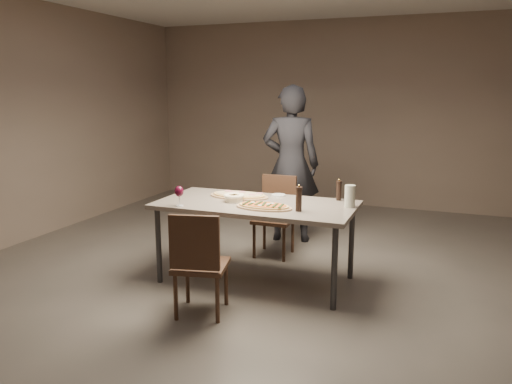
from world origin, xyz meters
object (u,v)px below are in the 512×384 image
(carafe, at_px, (350,196))
(pepper_mill_left, at_px, (299,199))
(chair_far, at_px, (276,211))
(diner, at_px, (291,164))
(dining_table, at_px, (256,209))
(bread_basket, at_px, (234,197))
(chair_near, at_px, (198,259))
(ham_pizza, at_px, (239,195))
(zucchini_pizza, at_px, (264,206))

(carafe, bearing_deg, pepper_mill_left, -140.05)
(chair_far, distance_m, diner, 0.69)
(dining_table, distance_m, bread_basket, 0.23)
(chair_far, bearing_deg, carafe, 142.21)
(chair_near, xyz_separation_m, chair_far, (0.05, 1.71, -0.00))
(ham_pizza, xyz_separation_m, bread_basket, (0.03, -0.20, 0.03))
(zucchini_pizza, bearing_deg, dining_table, 136.42)
(dining_table, height_order, pepper_mill_left, pepper_mill_left)
(dining_table, bearing_deg, carafe, 9.73)
(bread_basket, height_order, chair_near, chair_near)
(bread_basket, bearing_deg, dining_table, 6.12)
(pepper_mill_left, relative_size, chair_near, 0.27)
(zucchini_pizza, bearing_deg, chair_near, -104.57)
(chair_near, bearing_deg, bread_basket, 81.84)
(pepper_mill_left, height_order, carafe, pepper_mill_left)
(zucchini_pizza, height_order, pepper_mill_left, pepper_mill_left)
(bread_basket, bearing_deg, pepper_mill_left, -12.64)
(diner, bearing_deg, zucchini_pizza, 87.00)
(zucchini_pizza, relative_size, carafe, 2.60)
(carafe, height_order, diner, diner)
(zucchini_pizza, bearing_deg, pepper_mill_left, 6.65)
(chair_far, bearing_deg, bread_basket, 80.76)
(zucchini_pizza, distance_m, diner, 1.56)
(chair_near, distance_m, chair_far, 1.71)
(zucchini_pizza, xyz_separation_m, ham_pizza, (-0.38, 0.35, -0.00))
(chair_far, xyz_separation_m, diner, (-0.01, 0.54, 0.43))
(dining_table, xyz_separation_m, ham_pizza, (-0.24, 0.18, 0.07))
(zucchini_pizza, bearing_deg, chair_far, 109.62)
(bread_basket, height_order, pepper_mill_left, pepper_mill_left)
(bread_basket, relative_size, chair_far, 0.23)
(zucchini_pizza, relative_size, chair_near, 0.60)
(diner, bearing_deg, pepper_mill_left, 98.00)
(ham_pizza, xyz_separation_m, diner, (0.15, 1.19, 0.15))
(bread_basket, xyz_separation_m, carafe, (1.04, 0.16, 0.06))
(chair_near, height_order, chair_far, chair_near)
(zucchini_pizza, height_order, ham_pizza, zucchini_pizza)
(carafe, height_order, chair_far, carafe)
(dining_table, distance_m, chair_far, 0.86)
(pepper_mill_left, height_order, chair_far, pepper_mill_left)
(carafe, bearing_deg, bread_basket, -170.99)
(ham_pizza, height_order, diner, diner)
(ham_pizza, distance_m, diner, 1.21)
(pepper_mill_left, distance_m, diner, 1.63)
(ham_pizza, bearing_deg, bread_basket, -55.75)
(zucchini_pizza, xyz_separation_m, chair_far, (-0.23, 1.00, -0.29))
(dining_table, distance_m, diner, 1.38)
(dining_table, xyz_separation_m, zucchini_pizza, (0.14, -0.17, 0.07))
(diner, bearing_deg, ham_pizza, 71.21)
(bread_basket, distance_m, pepper_mill_left, 0.69)
(ham_pizza, distance_m, chair_far, 0.73)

